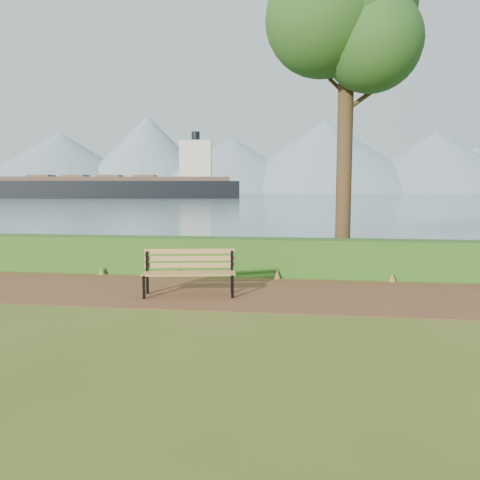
# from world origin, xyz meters

# --- Properties ---
(ground) EXTENTS (140.00, 140.00, 0.00)m
(ground) POSITION_xyz_m (0.00, 0.00, 0.00)
(ground) COLOR #435719
(ground) RESTS_ON ground
(path) EXTENTS (40.00, 3.40, 0.01)m
(path) POSITION_xyz_m (0.00, 0.30, 0.01)
(path) COLOR brown
(path) RESTS_ON ground
(hedge) EXTENTS (32.00, 0.85, 1.00)m
(hedge) POSITION_xyz_m (0.00, 2.60, 0.50)
(hedge) COLOR #1A4513
(hedge) RESTS_ON ground
(water) EXTENTS (700.00, 510.00, 0.00)m
(water) POSITION_xyz_m (0.00, 260.00, 0.01)
(water) COLOR slate
(water) RESTS_ON ground
(mountains) EXTENTS (585.00, 190.00, 70.00)m
(mountains) POSITION_xyz_m (-9.17, 406.05, 27.70)
(mountains) COLOR gray
(mountains) RESTS_ON ground
(bench) EXTENTS (2.08, 0.93, 1.01)m
(bench) POSITION_xyz_m (-0.21, -0.08, 0.58)
(bench) COLOR black
(bench) RESTS_ON ground
(tree) EXTENTS (4.58, 4.35, 9.73)m
(tree) POSITION_xyz_m (3.43, 4.27, 7.23)
(tree) COLOR #312114
(tree) RESTS_ON ground
(cargo_ship) EXTENTS (68.51, 21.34, 20.55)m
(cargo_ship) POSITION_xyz_m (-47.02, 117.52, 3.06)
(cargo_ship) COLOR black
(cargo_ship) RESTS_ON ground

